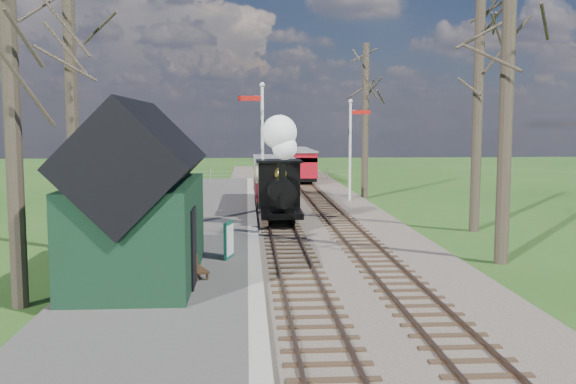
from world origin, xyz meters
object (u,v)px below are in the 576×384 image
at_px(sign_board, 229,240).
at_px(semaphore_near, 261,140).
at_px(person, 187,259).
at_px(red_carriage_b, 297,161).
at_px(station_shed, 139,202).
at_px(bench, 193,264).
at_px(coach, 274,178).
at_px(semaphore_far, 352,142).
at_px(locomotive, 280,177).
at_px(red_carriage_a, 302,165).

bearing_deg(sign_board, semaphore_near, 82.81).
relative_size(sign_board, person, 0.89).
bearing_deg(sign_board, red_carriage_b, 81.89).
height_order(station_shed, semaphore_near, semaphore_near).
bearing_deg(bench, coach, 79.73).
xyz_separation_m(bench, person, (-0.10, -0.75, 0.30)).
relative_size(semaphore_far, locomotive, 1.27).
xyz_separation_m(station_shed, coach, (4.30, 16.04, -0.74)).
distance_m(station_shed, semaphore_far, 20.01).
xyz_separation_m(station_shed, person, (1.30, -0.70, -1.43)).
bearing_deg(red_carriage_a, semaphore_near, -101.19).
bearing_deg(station_shed, sign_board, 45.73).
height_order(locomotive, person, locomotive).
height_order(semaphore_far, sign_board, semaphore_far).
relative_size(station_shed, semaphore_near, 1.01).
height_order(red_carriage_a, red_carriage_b, same).
xyz_separation_m(coach, person, (-2.99, -16.74, -0.68)).
xyz_separation_m(semaphore_near, red_carriage_a, (3.37, 17.03, -2.26)).
bearing_deg(red_carriage_b, coach, -98.00).
height_order(station_shed, coach, station_shed).
bearing_deg(station_shed, red_carriage_a, 76.64).
relative_size(red_carriage_a, sign_board, 4.00).
distance_m(semaphore_far, red_carriage_b, 16.75).
distance_m(station_shed, locomotive, 10.86).
relative_size(semaphore_near, semaphore_far, 1.09).
bearing_deg(locomotive, person, -105.60).
bearing_deg(semaphore_near, person, -99.93).
xyz_separation_m(semaphore_far, person, (-7.37, -18.70, -2.51)).
distance_m(locomotive, person, 11.15).
bearing_deg(locomotive, station_shed, -113.25).
height_order(locomotive, bench, locomotive).
bearing_deg(station_shed, red_carriage_b, 78.71).
relative_size(semaphore_near, bench, 4.67).
xyz_separation_m(locomotive, red_carriage_a, (2.61, 19.06, -0.71)).
height_order(semaphore_far, red_carriage_a, semaphore_far).
height_order(red_carriage_a, sign_board, red_carriage_a).
bearing_deg(locomotive, red_carriage_a, 82.20).
bearing_deg(semaphore_far, person, -111.50).
height_order(semaphore_near, red_carriage_a, semaphore_near).
bearing_deg(semaphore_near, semaphore_far, 49.40).
height_order(coach, red_carriage_b, coach).
relative_size(semaphore_far, person, 4.46).
bearing_deg(red_carriage_a, person, -100.65).
distance_m(red_carriage_a, red_carriage_b, 5.50).
distance_m(semaphore_far, sign_board, 17.07).
distance_m(semaphore_near, person, 13.19).
relative_size(semaphore_far, sign_board, 4.98).
relative_size(red_carriage_a, bench, 3.45).
relative_size(locomotive, sign_board, 3.93).
bearing_deg(coach, semaphore_near, -100.78).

